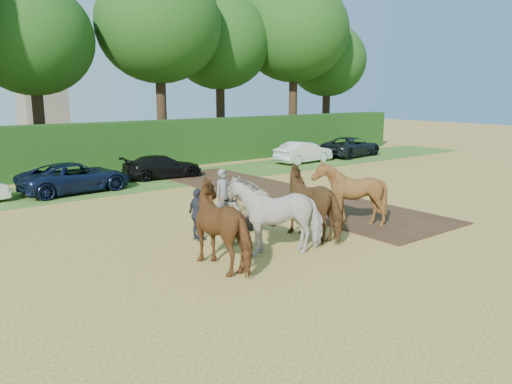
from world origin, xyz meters
TOP-DOWN VIEW (x-y plane):
  - ground at (0.00, 0.00)m, footprint 120.00×120.00m
  - earth_strip at (1.50, 7.00)m, footprint 4.50×17.00m
  - grass_verge at (0.00, 14.00)m, footprint 50.00×5.00m
  - hedgerow at (0.00, 18.50)m, footprint 46.00×1.60m
  - spectator_near at (-4.57, 2.17)m, footprint 0.93×1.07m
  - spectator_far at (-5.38, 3.03)m, footprint 0.46×1.04m
  - plough_team at (-3.01, 0.92)m, footprint 7.77×5.91m
  - parked_cars at (2.45, 14.04)m, footprint 31.11×3.90m
  - treeline at (-1.69, 21.69)m, footprint 48.70×10.60m
  - church at (4.00, 55.00)m, footprint 5.20×5.20m

SIDE VIEW (x-z plane):
  - ground at x=0.00m, z-range 0.00..0.00m
  - grass_verge at x=0.00m, z-range 0.00..0.03m
  - earth_strip at x=1.50m, z-range 0.00..0.05m
  - parked_cars at x=2.45m, z-range -0.02..1.46m
  - spectator_far at x=-5.38m, z-range 0.00..1.74m
  - spectator_near at x=-4.57m, z-range 0.00..1.87m
  - plough_team at x=-3.01m, z-range -0.01..2.36m
  - hedgerow at x=0.00m, z-range 0.00..3.00m
  - treeline at x=-1.69m, z-range 1.87..16.07m
  - church at x=4.00m, z-range 0.23..27.23m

